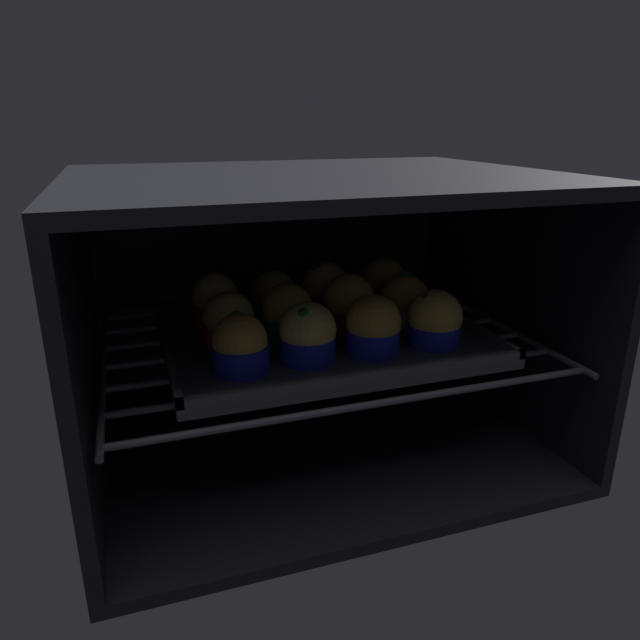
{
  "coord_description": "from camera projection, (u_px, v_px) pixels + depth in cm",
  "views": [
    {
      "loc": [
        -22.75,
        -46.54,
        41.74
      ],
      "look_at": [
        0.0,
        20.83,
        17.01
      ],
      "focal_mm": 32.57,
      "sensor_mm": 36.0,
      "label": 1
    }
  ],
  "objects": [
    {
      "name": "muffin_row0_col3",
      "position": [
        435.0,
        321.0,
        0.71
      ],
      "size": [
        6.7,
        6.7,
        6.98
      ],
      "color": "#1928B7",
      "rests_on": "baking_tray"
    },
    {
      "name": "muffin_row2_col2",
      "position": [
        325.0,
        289.0,
        0.83
      ],
      "size": [
        6.8,
        6.8,
        7.33
      ],
      "color": "#1928B7",
      "rests_on": "baking_tray"
    },
    {
      "name": "muffin_row1_col2",
      "position": [
        348.0,
        304.0,
        0.76
      ],
      "size": [
        6.74,
        6.74,
        7.62
      ],
      "color": "red",
      "rests_on": "baking_tray"
    },
    {
      "name": "muffin_row1_col3",
      "position": [
        404.0,
        302.0,
        0.79
      ],
      "size": [
        6.7,
        6.7,
        7.44
      ],
      "color": "silver",
      "rests_on": "baking_tray"
    },
    {
      "name": "oven_cavity",
      "position": [
        307.0,
        308.0,
        0.8
      ],
      "size": [
        59.0,
        47.0,
        37.0
      ],
      "color": "black",
      "rests_on": "ground"
    },
    {
      "name": "muffin_row2_col3",
      "position": [
        382.0,
        285.0,
        0.86
      ],
      "size": [
        6.76,
        6.76,
        7.4
      ],
      "color": "red",
      "rests_on": "baking_tray"
    },
    {
      "name": "muffin_row0_col1",
      "position": [
        308.0,
        335.0,
        0.66
      ],
      "size": [
        6.57,
        6.57,
        7.02
      ],
      "color": "#1928B7",
      "rests_on": "baking_tray"
    },
    {
      "name": "baking_tray",
      "position": [
        320.0,
        337.0,
        0.76
      ],
      "size": [
        39.89,
        31.83,
        2.2
      ],
      "color": "#4C4C51",
      "rests_on": "oven_rack"
    },
    {
      "name": "muffin_row0_col0",
      "position": [
        240.0,
        346.0,
        0.64
      ],
      "size": [
        6.39,
        6.39,
        6.68
      ],
      "color": "#1928B7",
      "rests_on": "baking_tray"
    },
    {
      "name": "muffin_row2_col0",
      "position": [
        215.0,
        301.0,
        0.78
      ],
      "size": [
        6.39,
        6.39,
        7.19
      ],
      "color": "red",
      "rests_on": "baking_tray"
    },
    {
      "name": "muffin_row1_col0",
      "position": [
        229.0,
        322.0,
        0.71
      ],
      "size": [
        6.39,
        6.39,
        6.76
      ],
      "color": "red",
      "rests_on": "baking_tray"
    },
    {
      "name": "muffin_row0_col2",
      "position": [
        373.0,
        327.0,
        0.69
      ],
      "size": [
        6.61,
        6.61,
        7.16
      ],
      "color": "#1928B7",
      "rests_on": "baking_tray"
    },
    {
      "name": "muffin_row1_col1",
      "position": [
        288.0,
        314.0,
        0.73
      ],
      "size": [
        6.47,
        6.47,
        7.25
      ],
      "color": "#0C8C84",
      "rests_on": "baking_tray"
    },
    {
      "name": "oven_rack",
      "position": [
        317.0,
        341.0,
        0.77
      ],
      "size": [
        54.8,
        42.0,
        0.8
      ],
      "color": "#51515B",
      "rests_on": "oven_cavity"
    },
    {
      "name": "muffin_row2_col1",
      "position": [
        274.0,
        297.0,
        0.81
      ],
      "size": [
        6.39,
        6.39,
        6.63
      ],
      "color": "#0C8C84",
      "rests_on": "baking_tray"
    }
  ]
}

